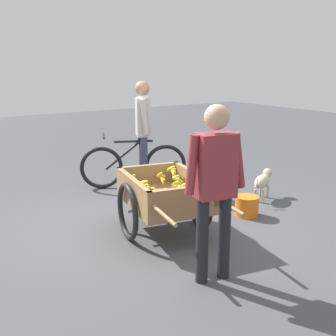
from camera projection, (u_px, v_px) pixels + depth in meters
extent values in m
plane|color=#47474C|center=(170.00, 228.00, 4.94)|extent=(24.00, 24.00, 0.00)
cube|color=#937047|center=(165.00, 200.00, 4.71)|extent=(1.24, 1.00, 0.10)
cube|color=#937047|center=(149.00, 174.00, 5.14)|extent=(0.22, 0.80, 0.24)
cube|color=#937047|center=(184.00, 199.00, 4.20)|extent=(0.22, 0.80, 0.24)
cube|color=#937047|center=(133.00, 189.00, 4.53)|extent=(1.09, 0.28, 0.24)
cube|color=#937047|center=(194.00, 182.00, 4.81)|extent=(1.09, 0.28, 0.24)
torus|color=black|center=(127.00, 212.00, 4.57)|extent=(0.64, 0.19, 0.64)
torus|color=black|center=(199.00, 202.00, 4.89)|extent=(0.64, 0.19, 0.64)
cylinder|color=gray|center=(165.00, 206.00, 4.73)|extent=(0.21, 0.87, 0.04)
cylinder|color=#937047|center=(164.00, 215.00, 3.81)|extent=(0.55, 0.14, 0.04)
cylinder|color=#937047|center=(229.00, 206.00, 4.06)|extent=(0.55, 0.14, 0.04)
cylinder|color=gray|center=(150.00, 206.00, 5.19)|extent=(0.04, 0.04, 0.35)
ellipsoid|color=gold|center=(180.00, 186.00, 4.69)|extent=(0.18, 0.07, 0.13)
ellipsoid|color=gold|center=(179.00, 185.00, 4.70)|extent=(0.18, 0.14, 0.05)
ellipsoid|color=gold|center=(178.00, 184.00, 4.72)|extent=(0.17, 0.13, 0.14)
ellipsoid|color=gold|center=(134.00, 180.00, 4.95)|extent=(0.18, 0.11, 0.14)
ellipsoid|color=gold|center=(133.00, 179.00, 4.96)|extent=(0.19, 0.06, 0.07)
ellipsoid|color=gold|center=(133.00, 178.00, 4.97)|extent=(0.19, 0.10, 0.09)
ellipsoid|color=gold|center=(132.00, 177.00, 4.98)|extent=(0.18, 0.05, 0.13)
ellipsoid|color=gold|center=(138.00, 190.00, 4.69)|extent=(0.17, 0.12, 0.15)
ellipsoid|color=gold|center=(137.00, 189.00, 4.70)|extent=(0.19, 0.05, 0.09)
ellipsoid|color=gold|center=(137.00, 188.00, 4.71)|extent=(0.18, 0.12, 0.05)
ellipsoid|color=gold|center=(136.00, 187.00, 4.71)|extent=(0.19, 0.08, 0.10)
ellipsoid|color=gold|center=(135.00, 186.00, 4.72)|extent=(0.18, 0.08, 0.14)
ellipsoid|color=gold|center=(187.00, 190.00, 4.59)|extent=(0.17, 0.06, 0.15)
ellipsoid|color=gold|center=(185.00, 188.00, 4.60)|extent=(0.19, 0.09, 0.08)
ellipsoid|color=gold|center=(184.00, 187.00, 4.61)|extent=(0.19, 0.06, 0.09)
ellipsoid|color=gold|center=(183.00, 186.00, 4.61)|extent=(0.18, 0.06, 0.14)
ellipsoid|color=gold|center=(162.00, 178.00, 5.00)|extent=(0.18, 0.11, 0.14)
ellipsoid|color=gold|center=(161.00, 177.00, 5.00)|extent=(0.19, 0.06, 0.08)
ellipsoid|color=gold|center=(160.00, 176.00, 5.01)|extent=(0.19, 0.06, 0.08)
ellipsoid|color=gold|center=(160.00, 175.00, 5.02)|extent=(0.18, 0.07, 0.14)
ellipsoid|color=gold|center=(179.00, 181.00, 4.84)|extent=(0.18, 0.05, 0.13)
ellipsoid|color=gold|center=(178.00, 180.00, 4.85)|extent=(0.19, 0.07, 0.07)
ellipsoid|color=gold|center=(177.00, 179.00, 4.85)|extent=(0.19, 0.11, 0.09)
ellipsoid|color=gold|center=(176.00, 178.00, 4.86)|extent=(0.18, 0.07, 0.14)
ellipsoid|color=gold|center=(145.00, 187.00, 4.83)|extent=(0.18, 0.06, 0.14)
ellipsoid|color=gold|center=(144.00, 186.00, 4.83)|extent=(0.18, 0.06, 0.11)
ellipsoid|color=gold|center=(143.00, 185.00, 4.84)|extent=(0.19, 0.10, 0.05)
ellipsoid|color=gold|center=(142.00, 184.00, 4.85)|extent=(0.19, 0.07, 0.11)
ellipsoid|color=gold|center=(142.00, 183.00, 4.85)|extent=(0.18, 0.07, 0.13)
ellipsoid|color=gold|center=(151.00, 194.00, 4.28)|extent=(0.17, 0.08, 0.14)
ellipsoid|color=gold|center=(150.00, 193.00, 4.29)|extent=(0.19, 0.06, 0.10)
ellipsoid|color=gold|center=(149.00, 192.00, 4.29)|extent=(0.18, 0.07, 0.05)
ellipsoid|color=gold|center=(148.00, 191.00, 4.30)|extent=(0.18, 0.12, 0.10)
ellipsoid|color=gold|center=(147.00, 190.00, 4.30)|extent=(0.18, 0.09, 0.13)
ellipsoid|color=gold|center=(152.00, 193.00, 4.38)|extent=(0.18, 0.08, 0.14)
ellipsoid|color=gold|center=(151.00, 192.00, 4.39)|extent=(0.19, 0.11, 0.09)
ellipsoid|color=gold|center=(150.00, 191.00, 4.39)|extent=(0.19, 0.06, 0.09)
ellipsoid|color=gold|center=(149.00, 190.00, 4.41)|extent=(0.17, 0.13, 0.15)
ellipsoid|color=gold|center=(174.00, 172.00, 5.06)|extent=(0.17, 0.13, 0.13)
ellipsoid|color=gold|center=(173.00, 171.00, 5.07)|extent=(0.18, 0.12, 0.08)
ellipsoid|color=gold|center=(172.00, 171.00, 5.07)|extent=(0.19, 0.08, 0.05)
ellipsoid|color=gold|center=(171.00, 170.00, 5.08)|extent=(0.19, 0.06, 0.10)
ellipsoid|color=gold|center=(171.00, 169.00, 5.08)|extent=(0.19, 0.08, 0.14)
ellipsoid|color=gold|center=(189.00, 197.00, 4.40)|extent=(0.17, 0.14, 0.13)
ellipsoid|color=gold|center=(188.00, 196.00, 4.41)|extent=(0.19, 0.11, 0.08)
ellipsoid|color=gold|center=(187.00, 195.00, 4.42)|extent=(0.19, 0.10, 0.09)
ellipsoid|color=gold|center=(186.00, 194.00, 4.42)|extent=(0.18, 0.13, 0.14)
ellipsoid|color=gold|center=(155.00, 194.00, 4.29)|extent=(0.18, 0.09, 0.14)
ellipsoid|color=gold|center=(154.00, 192.00, 4.30)|extent=(0.18, 0.13, 0.08)
ellipsoid|color=gold|center=(153.00, 191.00, 4.31)|extent=(0.18, 0.14, 0.08)
ellipsoid|color=gold|center=(152.00, 190.00, 4.32)|extent=(0.17, 0.13, 0.13)
ellipsoid|color=gold|center=(147.00, 187.00, 4.66)|extent=(0.17, 0.06, 0.15)
ellipsoid|color=gold|center=(146.00, 186.00, 4.67)|extent=(0.19, 0.10, 0.08)
ellipsoid|color=gold|center=(145.00, 184.00, 4.68)|extent=(0.19, 0.08, 0.08)
ellipsoid|color=gold|center=(144.00, 183.00, 4.68)|extent=(0.18, 0.05, 0.13)
ellipsoid|color=gold|center=(178.00, 189.00, 4.52)|extent=(0.18, 0.07, 0.14)
ellipsoid|color=gold|center=(177.00, 188.00, 4.53)|extent=(0.19, 0.05, 0.10)
ellipsoid|color=gold|center=(176.00, 187.00, 4.53)|extent=(0.18, 0.13, 0.05)
ellipsoid|color=gold|center=(175.00, 186.00, 4.54)|extent=(0.18, 0.13, 0.09)
ellipsoid|color=gold|center=(174.00, 185.00, 4.54)|extent=(0.18, 0.11, 0.14)
cylinder|color=black|center=(202.00, 241.00, 3.64)|extent=(0.11, 0.11, 0.78)
cylinder|color=black|center=(224.00, 237.00, 3.72)|extent=(0.11, 0.11, 0.78)
cube|color=maroon|center=(215.00, 166.00, 3.52)|extent=(0.26, 0.37, 0.55)
sphere|color=tan|center=(217.00, 117.00, 3.42)|extent=(0.21, 0.21, 0.21)
cylinder|color=maroon|center=(192.00, 165.00, 3.43)|extent=(0.08, 0.13, 0.50)
cylinder|color=maroon|center=(238.00, 160.00, 3.59)|extent=(0.08, 0.17, 0.50)
torus|color=black|center=(102.00, 168.00, 6.42)|extent=(0.33, 0.63, 0.66)
torus|color=black|center=(165.00, 165.00, 6.59)|extent=(0.33, 0.63, 0.66)
cylinder|color=black|center=(133.00, 141.00, 6.41)|extent=(0.28, 0.56, 0.04)
cylinder|color=black|center=(141.00, 152.00, 6.47)|extent=(0.08, 0.11, 0.45)
cylinder|color=black|center=(122.00, 156.00, 6.43)|extent=(0.25, 0.50, 0.43)
ellipsoid|color=black|center=(142.00, 135.00, 6.41)|extent=(0.20, 0.08, 0.06)
cylinder|color=black|center=(104.00, 136.00, 6.31)|extent=(0.43, 0.22, 0.03)
cylinder|color=#333851|center=(144.00, 163.00, 6.41)|extent=(0.11, 0.11, 0.82)
cylinder|color=#333851|center=(143.00, 160.00, 6.62)|extent=(0.11, 0.11, 0.82)
cube|color=#B7B2AD|center=(143.00, 117.00, 6.34)|extent=(0.39, 0.32, 0.58)
sphere|color=tan|center=(142.00, 88.00, 6.23)|extent=(0.22, 0.22, 0.22)
cylinder|color=#B7B2AD|center=(144.00, 117.00, 6.12)|extent=(0.08, 0.14, 0.53)
cylinder|color=#B7B2AD|center=(141.00, 113.00, 6.54)|extent=(0.08, 0.10, 0.52)
ellipsoid|color=beige|center=(262.00, 181.00, 5.91)|extent=(0.36, 0.47, 0.18)
sphere|color=beige|center=(267.00, 173.00, 6.12)|extent=(0.14, 0.14, 0.14)
cylinder|color=beige|center=(256.00, 184.00, 5.66)|extent=(0.07, 0.11, 0.12)
cylinder|color=beige|center=(260.00, 191.00, 6.09)|extent=(0.04, 0.04, 0.18)
cylinder|color=beige|center=(268.00, 192.00, 6.04)|extent=(0.04, 0.04, 0.18)
cylinder|color=beige|center=(255.00, 195.00, 5.87)|extent=(0.04, 0.04, 0.18)
cylinder|color=beige|center=(262.00, 197.00, 5.82)|extent=(0.04, 0.04, 0.18)
cylinder|color=orange|center=(247.00, 206.00, 5.32)|extent=(0.30, 0.30, 0.26)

